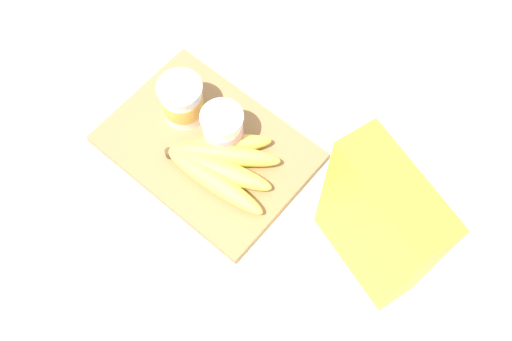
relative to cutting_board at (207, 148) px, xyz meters
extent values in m
plane|color=white|center=(0.00, 0.00, -0.01)|extent=(2.40, 2.40, 0.00)
cube|color=#A37A4C|center=(0.00, 0.00, 0.00)|extent=(0.34, 0.24, 0.02)
cube|color=yellow|center=(0.31, 0.02, 0.13)|extent=(0.19, 0.11, 0.27)
cylinder|color=white|center=(-0.07, 0.02, 0.05)|extent=(0.07, 0.07, 0.08)
cylinder|color=gold|center=(-0.07, 0.02, 0.05)|extent=(0.07, 0.07, 0.04)
cylinder|color=silver|center=(-0.07, 0.02, 0.09)|extent=(0.08, 0.08, 0.00)
cylinder|color=white|center=(0.02, 0.03, 0.05)|extent=(0.07, 0.07, 0.08)
cylinder|color=pink|center=(0.02, 0.03, 0.05)|extent=(0.07, 0.07, 0.04)
cylinder|color=silver|center=(0.02, 0.03, 0.09)|extent=(0.07, 0.07, 0.00)
ellipsoid|color=#E9D04E|center=(0.06, -0.05, 0.03)|extent=(0.19, 0.05, 0.03)
ellipsoid|color=#E9D04E|center=(0.05, -0.03, 0.03)|extent=(0.18, 0.09, 0.03)
ellipsoid|color=#E9D04E|center=(0.04, 0.00, 0.03)|extent=(0.17, 0.13, 0.04)
ellipsoid|color=#E9D04E|center=(0.02, 0.01, 0.03)|extent=(0.14, 0.15, 0.04)
cylinder|color=brown|center=(-0.03, -0.05, 0.02)|extent=(0.01, 0.01, 0.02)
camera|label=1|loc=(0.36, -0.29, 0.89)|focal=41.10mm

